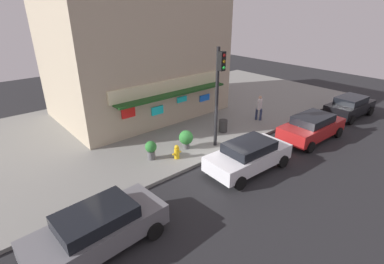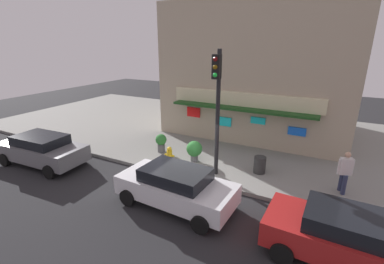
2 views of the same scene
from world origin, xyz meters
The scene contains 12 objects.
ground_plane centered at (0.00, 0.00, 0.00)m, with size 52.43×52.43×0.00m, color #232326.
sidewalk centered at (0.00, 6.82, 0.08)m, with size 34.95×13.64×0.16m, color gray.
corner_building centered at (0.85, 8.70, 4.12)m, with size 11.02×8.46×7.93m.
traffic_light centered at (0.98, 0.82, 3.63)m, with size 0.32×0.58×5.43m.
fire_hydrant centered at (-1.61, 1.12, 0.53)m, with size 0.52×0.28×0.76m.
trash_can centered at (2.70, 1.94, 0.55)m, with size 0.54×0.54×0.77m, color #2D2D2D.
pedestrian centered at (6.01, 1.76, 1.11)m, with size 0.59×0.48×1.72m.
potted_plant_by_doorway centered at (-2.65, 1.93, 0.74)m, with size 0.59×0.59×1.00m.
potted_plant_by_window centered at (-0.51, 1.69, 0.78)m, with size 0.79×0.79×1.05m.
parked_car_red centered at (6.15, -2.02, 0.81)m, with size 4.55×2.22×1.53m.
parked_car_grey centered at (-7.19, -1.82, 0.80)m, with size 4.61×2.30×1.52m.
parked_car_white centered at (0.53, -1.82, 0.79)m, with size 4.50×2.26×1.50m.
Camera 2 is at (5.11, -9.30, 5.82)m, focal length 25.13 mm.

